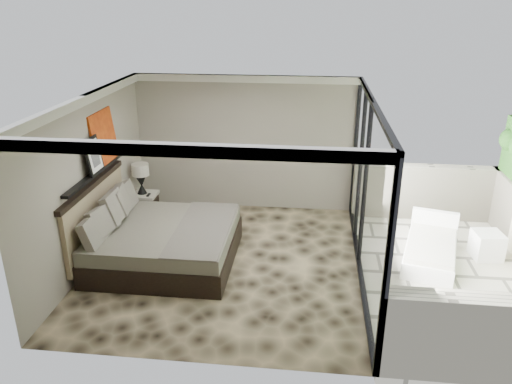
# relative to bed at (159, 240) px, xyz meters

# --- Properties ---
(floor) EXTENTS (5.00, 5.00, 0.00)m
(floor) POSITION_rel_bed_xyz_m (1.14, 0.03, -0.38)
(floor) COLOR black
(floor) RESTS_ON ground
(ceiling) EXTENTS (4.50, 5.00, 0.02)m
(ceiling) POSITION_rel_bed_xyz_m (1.14, 0.03, 2.41)
(ceiling) COLOR silver
(ceiling) RESTS_ON back_wall
(back_wall) EXTENTS (4.50, 0.02, 2.80)m
(back_wall) POSITION_rel_bed_xyz_m (1.14, 2.52, 1.02)
(back_wall) COLOR gray
(back_wall) RESTS_ON floor
(left_wall) EXTENTS (0.02, 5.00, 2.80)m
(left_wall) POSITION_rel_bed_xyz_m (-1.10, 0.03, 1.02)
(left_wall) COLOR gray
(left_wall) RESTS_ON floor
(glass_wall) EXTENTS (0.08, 5.00, 2.80)m
(glass_wall) POSITION_rel_bed_xyz_m (3.39, 0.03, 1.02)
(glass_wall) COLOR white
(glass_wall) RESTS_ON floor
(terrace_slab) EXTENTS (3.00, 5.00, 0.12)m
(terrace_slab) POSITION_rel_bed_xyz_m (4.89, 0.03, -0.44)
(terrace_slab) COLOR #BAB59E
(terrace_slab) RESTS_ON ground
(picture_ledge) EXTENTS (0.12, 2.20, 0.05)m
(picture_ledge) POSITION_rel_bed_xyz_m (-1.04, 0.13, 1.12)
(picture_ledge) COLOR black
(picture_ledge) RESTS_ON left_wall
(bed) EXTENTS (2.37, 2.29, 1.31)m
(bed) POSITION_rel_bed_xyz_m (0.00, 0.00, 0.00)
(bed) COLOR black
(bed) RESTS_ON floor
(nightstand) EXTENTS (0.62, 0.62, 0.47)m
(nightstand) POSITION_rel_bed_xyz_m (-0.81, 1.72, -0.14)
(nightstand) COLOR black
(nightstand) RESTS_ON floor
(table_lamp) EXTENTS (0.34, 0.34, 0.62)m
(table_lamp) POSITION_rel_bed_xyz_m (-0.86, 1.72, 0.54)
(table_lamp) COLOR black
(table_lamp) RESTS_ON nightstand
(abstract_canvas) EXTENTS (0.13, 0.90, 0.90)m
(abstract_canvas) POSITION_rel_bed_xyz_m (-1.06, 0.64, 1.59)
(abstract_canvas) COLOR #A94A0E
(abstract_canvas) RESTS_ON picture_ledge
(framed_print) EXTENTS (0.11, 0.50, 0.60)m
(framed_print) POSITION_rel_bed_xyz_m (-1.00, 0.06, 1.44)
(framed_print) COLOR black
(framed_print) RESTS_ON picture_ledge
(ottoman) EXTENTS (0.51, 0.51, 0.46)m
(ottoman) POSITION_rel_bed_xyz_m (5.59, 0.75, -0.15)
(ottoman) COLOR white
(ottoman) RESTS_ON terrace_slab
(lounger) EXTENTS (1.19, 1.77, 0.63)m
(lounger) POSITION_rel_bed_xyz_m (4.61, 0.55, -0.18)
(lounger) COLOR white
(lounger) RESTS_ON terrace_slab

